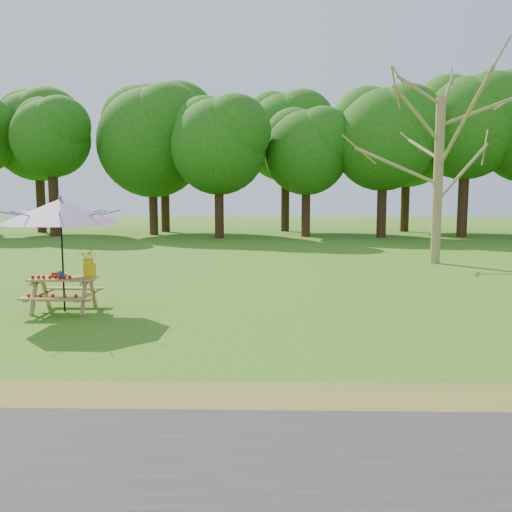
{
  "coord_description": "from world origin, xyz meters",
  "views": [
    {
      "loc": [
        2.89,
        -7.93,
        2.15
      ],
      "look_at": [
        2.68,
        1.59,
        1.1
      ],
      "focal_mm": 35.0,
      "sensor_mm": 36.0,
      "label": 1
    }
  ],
  "objects_px": {
    "bare_tree": "(444,26)",
    "flower_bucket": "(89,261)",
    "picnic_table": "(64,295)",
    "patio_umbrella": "(61,212)"
  },
  "relations": [
    {
      "from": "flower_bucket",
      "to": "patio_umbrella",
      "type": "bearing_deg",
      "value": -162.88
    },
    {
      "from": "bare_tree",
      "to": "patio_umbrella",
      "type": "height_order",
      "value": "bare_tree"
    },
    {
      "from": "patio_umbrella",
      "to": "bare_tree",
      "type": "bearing_deg",
      "value": 38.5
    },
    {
      "from": "bare_tree",
      "to": "flower_bucket",
      "type": "distance_m",
      "value": 13.94
    },
    {
      "from": "bare_tree",
      "to": "patio_umbrella",
      "type": "distance_m",
      "value": 13.89
    },
    {
      "from": "bare_tree",
      "to": "flower_bucket",
      "type": "xyz_separation_m",
      "value": [
        -9.35,
        -7.66,
        -6.94
      ]
    },
    {
      "from": "bare_tree",
      "to": "patio_umbrella",
      "type": "xyz_separation_m",
      "value": [
        -9.82,
        -7.81,
        -5.97
      ]
    },
    {
      "from": "flower_bucket",
      "to": "bare_tree",
      "type": "bearing_deg",
      "value": 39.34
    },
    {
      "from": "bare_tree",
      "to": "flower_bucket",
      "type": "bearing_deg",
      "value": -140.66
    },
    {
      "from": "picnic_table",
      "to": "patio_umbrella",
      "type": "distance_m",
      "value": 1.62
    }
  ]
}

